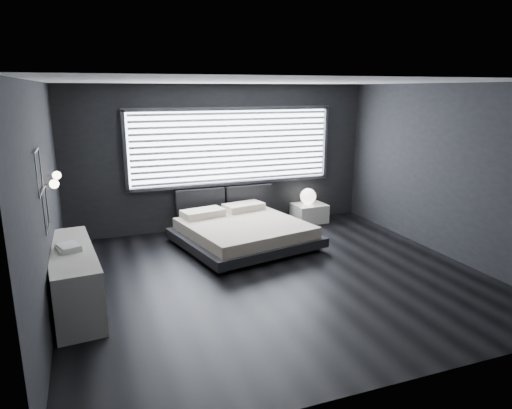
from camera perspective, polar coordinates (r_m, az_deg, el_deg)
name	(u,v)px	position (r m, az deg, el deg)	size (l,w,h in m)	color
room	(277,184)	(6.45, 2.63, 2.56)	(6.04, 6.00, 2.80)	black
window	(233,147)	(8.99, -2.92, 7.24)	(4.14, 0.09, 1.52)	white
headboard	(225,200)	(9.06, -3.90, 0.60)	(1.96, 0.16, 0.52)	black
sconce_near	(54,184)	(5.98, -23.94, 2.36)	(0.18, 0.11, 0.11)	silver
sconce_far	(56,175)	(6.57, -23.67, 3.36)	(0.18, 0.11, 0.11)	silver
wall_art_upper	(39,172)	(5.36, -25.52, 3.66)	(0.01, 0.48, 0.48)	#47474C
wall_art_lower	(46,209)	(5.69, -24.82, -0.56)	(0.01, 0.48, 0.48)	#47474C
bed	(243,231)	(8.09, -1.59, -3.37)	(2.52, 2.45, 0.55)	black
nightstand	(309,213)	(9.59, 6.67, -1.05)	(0.65, 0.54, 0.38)	silver
orb_lamp	(308,196)	(9.52, 6.53, 1.03)	(0.33, 0.33, 0.33)	white
dresser	(73,278)	(6.28, -21.87, -8.50)	(0.73, 1.98, 0.77)	silver
book_stack	(68,247)	(6.11, -22.41, -4.97)	(0.34, 0.40, 0.07)	silver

